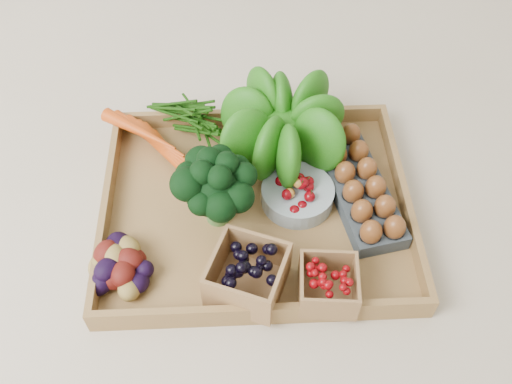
{
  "coord_description": "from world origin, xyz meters",
  "views": [
    {
      "loc": [
        -0.03,
        -0.63,
        0.85
      ],
      "look_at": [
        0.0,
        0.0,
        0.06
      ],
      "focal_mm": 40.0,
      "sensor_mm": 36.0,
      "label": 1
    }
  ],
  "objects_px": {
    "cherry_bowl": "(297,195)",
    "egg_carton": "(358,189)",
    "broccoli": "(217,198)",
    "tray": "(256,210)"
  },
  "relations": [
    {
      "from": "cherry_bowl",
      "to": "egg_carton",
      "type": "distance_m",
      "value": 0.11
    },
    {
      "from": "tray",
      "to": "cherry_bowl",
      "type": "height_order",
      "value": "cherry_bowl"
    },
    {
      "from": "cherry_bowl",
      "to": "egg_carton",
      "type": "relative_size",
      "value": 0.49
    },
    {
      "from": "egg_carton",
      "to": "tray",
      "type": "bearing_deg",
      "value": 175.58
    },
    {
      "from": "broccoli",
      "to": "egg_carton",
      "type": "xyz_separation_m",
      "value": [
        0.26,
        0.04,
        -0.04
      ]
    },
    {
      "from": "broccoli",
      "to": "cherry_bowl",
      "type": "relative_size",
      "value": 1.09
    },
    {
      "from": "cherry_bowl",
      "to": "egg_carton",
      "type": "xyz_separation_m",
      "value": [
        0.11,
        0.01,
        -0.0
      ]
    },
    {
      "from": "tray",
      "to": "egg_carton",
      "type": "bearing_deg",
      "value": 6.39
    },
    {
      "from": "broccoli",
      "to": "cherry_bowl",
      "type": "distance_m",
      "value": 0.15
    },
    {
      "from": "broccoli",
      "to": "egg_carton",
      "type": "height_order",
      "value": "broccoli"
    }
  ]
}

